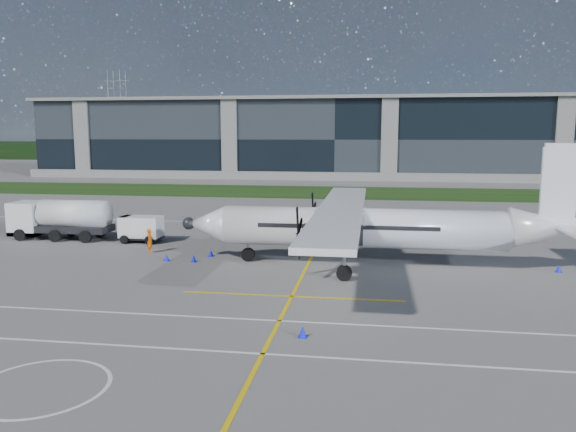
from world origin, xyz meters
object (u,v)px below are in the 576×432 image
fuel_tanker_truck (54,219)px  baggage_tug (141,229)px  safety_cone_tail (559,268)px  safety_cone_portwing (303,332)px  safety_cone_fwd (167,257)px  safety_cone_stbdwing (345,227)px  safety_cone_nose_stbd (211,253)px  turboprop_aircraft (378,205)px  pylon_west (118,115)px  safety_cone_nose_port (194,258)px  ground_crew_person (150,239)px

fuel_tanker_truck → baggage_tug: size_ratio=2.53×
baggage_tug → safety_cone_tail: baggage_tug is taller
safety_cone_portwing → safety_cone_fwd: same height
safety_cone_tail → safety_cone_fwd: bearing=-178.6°
fuel_tanker_truck → safety_cone_tail: (37.60, -5.75, -1.38)m
safety_cone_portwing → safety_cone_stbdwing: size_ratio=1.00×
safety_cone_fwd → safety_cone_nose_stbd: size_ratio=1.00×
turboprop_aircraft → fuel_tanker_truck: 27.00m
safety_cone_fwd → safety_cone_nose_stbd: 3.16m
baggage_tug → safety_cone_tail: (29.96, -5.54, -0.78)m
pylon_west → safety_cone_nose_port: pylon_west is taller
fuel_tanker_truck → safety_cone_portwing: bearing=-40.1°
turboprop_aircraft → safety_cone_nose_stbd: 12.27m
safety_cone_portwing → pylon_west: bearing=117.5°
pylon_west → safety_cone_portwing: (84.33, -161.94, -14.75)m
pylon_west → baggage_tug: size_ratio=8.72×
pylon_west → baggage_tug: bearing=-64.2°
safety_cone_nose_stbd → safety_cone_nose_port: size_ratio=1.00×
safety_cone_nose_port → turboprop_aircraft: bearing=3.7°
safety_cone_nose_stbd → safety_cone_tail: same height
baggage_tug → safety_cone_portwing: size_ratio=6.88×
fuel_tanker_truck → safety_cone_stbdwing: 24.85m
turboprop_aircraft → safety_cone_portwing: (-3.20, -13.79, -3.80)m
pylon_west → baggage_tug: 159.06m
fuel_tanker_truck → safety_cone_fwd: bearing=-27.9°
ground_crew_person → safety_cone_nose_port: (4.08, -2.40, -0.77)m
pylon_west → safety_cone_nose_stbd: 166.16m
baggage_tug → safety_cone_nose_port: size_ratio=6.88×
safety_cone_nose_stbd → safety_cone_fwd: bearing=-145.5°
pylon_west → safety_cone_fwd: pylon_west is taller
fuel_tanker_truck → safety_cone_fwd: (12.07, -6.38, -1.38)m
safety_cone_fwd → fuel_tanker_truck: bearing=152.1°
safety_cone_portwing → safety_cone_nose_port: bearing=124.9°
safety_cone_nose_stbd → safety_cone_tail: size_ratio=1.00×
safety_cone_portwing → safety_cone_nose_stbd: 17.08m
pylon_west → safety_cone_stbdwing: size_ratio=60.00×
turboprop_aircraft → safety_cone_nose_stbd: turboprop_aircraft is taller
fuel_tanker_truck → safety_cone_nose_stbd: (14.68, -4.59, -1.38)m
baggage_tug → safety_cone_fwd: baggage_tug is taller
safety_cone_portwing → safety_cone_nose_port: size_ratio=1.00×
pylon_west → fuel_tanker_truck: bearing=-66.7°
pylon_west → safety_cone_portwing: bearing=-62.5°
fuel_tanker_truck → safety_cone_fwd: fuel_tanker_truck is taller
pylon_west → safety_cone_tail: (98.83, -148.23, -14.75)m
pylon_west → safety_cone_tail: pylon_west is taller
safety_cone_stbdwing → safety_cone_nose_stbd: 15.35m
ground_crew_person → turboprop_aircraft: bearing=-109.7°
ground_crew_person → safety_cone_portwing: (13.15, -15.41, -0.77)m
safety_cone_stbdwing → safety_cone_tail: size_ratio=1.00×
turboprop_aircraft → safety_cone_fwd: turboprop_aircraft is taller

